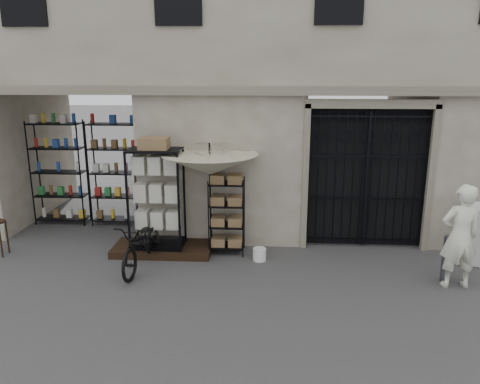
# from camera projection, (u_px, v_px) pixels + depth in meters

# --- Properties ---
(ground) EXTENTS (80.00, 80.00, 0.00)m
(ground) POSITION_uv_depth(u_px,v_px,m) (282.00, 290.00, 8.00)
(ground) COLOR black
(ground) RESTS_ON ground
(main_building) EXTENTS (14.00, 4.00, 9.00)m
(main_building) POSITION_uv_depth(u_px,v_px,m) (282.00, 31.00, 10.70)
(main_building) COLOR #ACA291
(main_building) RESTS_ON ground
(shop_recess) EXTENTS (3.00, 1.70, 3.00)m
(shop_recess) POSITION_uv_depth(u_px,v_px,m) (81.00, 167.00, 10.58)
(shop_recess) COLOR black
(shop_recess) RESTS_ON ground
(shop_shelving) EXTENTS (2.70, 0.50, 2.50)m
(shop_shelving) POSITION_uv_depth(u_px,v_px,m) (88.00, 173.00, 11.13)
(shop_shelving) COLOR black
(shop_shelving) RESTS_ON ground
(iron_gate) EXTENTS (2.50, 0.21, 3.00)m
(iron_gate) POSITION_uv_depth(u_px,v_px,m) (365.00, 176.00, 9.71)
(iron_gate) COLOR black
(iron_gate) RESTS_ON ground
(step_platform) EXTENTS (2.00, 0.90, 0.15)m
(step_platform) POSITION_uv_depth(u_px,v_px,m) (163.00, 249.00, 9.62)
(step_platform) COLOR black
(step_platform) RESTS_ON ground
(display_cabinet) EXTENTS (1.12, 0.84, 2.17)m
(display_cabinet) POSITION_uv_depth(u_px,v_px,m) (157.00, 204.00, 9.33)
(display_cabinet) COLOR black
(display_cabinet) RESTS_ON step_platform
(wire_rack) EXTENTS (0.82, 0.71, 1.56)m
(wire_rack) POSITION_uv_depth(u_px,v_px,m) (227.00, 217.00, 9.44)
(wire_rack) COLOR black
(wire_rack) RESTS_ON ground
(market_umbrella) EXTENTS (2.22, 2.24, 2.73)m
(market_umbrella) POSITION_uv_depth(u_px,v_px,m) (210.00, 159.00, 9.13)
(market_umbrella) COLOR black
(market_umbrella) RESTS_ON ground
(white_bucket) EXTENTS (0.34, 0.34, 0.25)m
(white_bucket) POSITION_uv_depth(u_px,v_px,m) (259.00, 254.00, 9.20)
(white_bucket) COLOR white
(white_bucket) RESTS_ON ground
(bicycle) EXTENTS (0.72, 1.01, 1.80)m
(bicycle) POSITION_uv_depth(u_px,v_px,m) (143.00, 268.00, 8.88)
(bicycle) COLOR black
(bicycle) RESTS_ON ground
(steel_bollard) EXTENTS (0.16, 0.16, 0.85)m
(steel_bollard) POSITION_uv_depth(u_px,v_px,m) (446.00, 259.00, 8.23)
(steel_bollard) COLOR #505259
(steel_bollard) RESTS_ON ground
(shopkeeper) EXTENTS (0.86, 1.89, 0.44)m
(shopkeeper) POSITION_uv_depth(u_px,v_px,m) (453.00, 286.00, 8.15)
(shopkeeper) COLOR white
(shopkeeper) RESTS_ON ground
(easel_sign) EXTENTS (0.73, 0.78, 1.19)m
(easel_sign) POSITION_uv_depth(u_px,v_px,m) (476.00, 236.00, 8.80)
(easel_sign) COLOR silver
(easel_sign) RESTS_ON ground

